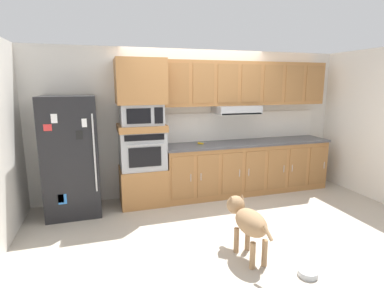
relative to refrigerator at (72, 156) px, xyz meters
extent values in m
plane|color=#B2A899|center=(2.04, -0.68, -0.88)|extent=(9.60, 9.60, 0.00)
cube|color=silver|center=(2.04, 0.43, 0.37)|extent=(6.20, 0.12, 2.50)
cube|color=white|center=(4.84, -0.68, 0.37)|extent=(0.12, 7.10, 2.50)
cube|color=black|center=(0.00, 0.00, 0.00)|extent=(0.76, 0.70, 1.76)
cylinder|color=silver|center=(0.33, -0.37, 0.10)|extent=(0.02, 0.02, 1.10)
cube|color=black|center=(0.15, -0.35, 0.36)|extent=(0.09, 0.01, 0.12)
cube|color=red|center=(-0.23, -0.35, 0.48)|extent=(0.10, 0.01, 0.09)
cube|color=white|center=(-0.15, -0.35, 0.60)|extent=(0.08, 0.01, 0.12)
cube|color=black|center=(-0.15, -0.35, -0.51)|extent=(0.08, 0.01, 0.12)
cube|color=#337FDB|center=(-0.13, -0.35, -0.53)|extent=(0.11, 0.01, 0.15)
cube|color=white|center=(0.22, -0.35, 0.53)|extent=(0.07, 0.01, 0.12)
cube|color=#A8703D|center=(1.05, 0.07, -0.58)|extent=(0.74, 0.62, 0.60)
cube|color=#A8AAAF|center=(1.05, 0.07, 0.02)|extent=(0.70, 0.58, 0.60)
cube|color=black|center=(1.05, -0.23, -0.04)|extent=(0.49, 0.01, 0.30)
cube|color=black|center=(1.05, -0.23, 0.26)|extent=(0.60, 0.01, 0.09)
cylinder|color=#A8AAAF|center=(1.05, -0.25, 0.15)|extent=(0.56, 0.02, 0.02)
cube|color=#A8703D|center=(1.05, 0.07, 0.37)|extent=(0.74, 0.62, 0.10)
cube|color=#A8AAAF|center=(1.05, 0.07, 0.58)|extent=(0.64, 0.53, 0.32)
cube|color=black|center=(0.98, -0.20, 0.58)|extent=(0.35, 0.01, 0.22)
cube|color=black|center=(1.27, -0.20, 0.58)|extent=(0.13, 0.01, 0.24)
cube|color=#A8703D|center=(1.05, 0.07, 1.08)|extent=(0.74, 0.62, 0.68)
cube|color=#A8703D|center=(2.92, 0.07, -0.44)|extent=(2.99, 0.60, 0.88)
cube|color=#9A6738|center=(1.63, -0.24, -0.42)|extent=(0.36, 0.01, 0.70)
cylinder|color=#BCBCC1|center=(1.76, -0.25, -0.42)|extent=(0.01, 0.01, 0.12)
cube|color=#9A6738|center=(2.06, -0.24, -0.42)|extent=(0.36, 0.01, 0.70)
cylinder|color=#BCBCC1|center=(1.93, -0.25, -0.42)|extent=(0.01, 0.01, 0.12)
cube|color=#9A6738|center=(2.49, -0.24, -0.42)|extent=(0.36, 0.01, 0.70)
cylinder|color=#BCBCC1|center=(2.62, -0.25, -0.42)|extent=(0.01, 0.01, 0.12)
cube|color=#9A6738|center=(2.92, -0.24, -0.42)|extent=(0.36, 0.01, 0.70)
cylinder|color=#BCBCC1|center=(2.79, -0.25, -0.42)|extent=(0.01, 0.01, 0.12)
cube|color=#9A6738|center=(3.34, -0.24, -0.42)|extent=(0.36, 0.01, 0.70)
cylinder|color=#BCBCC1|center=(3.47, -0.25, -0.42)|extent=(0.01, 0.01, 0.12)
cube|color=#9A6738|center=(3.77, -0.24, -0.42)|extent=(0.36, 0.01, 0.70)
cylinder|color=#BCBCC1|center=(3.64, -0.25, -0.42)|extent=(0.01, 0.01, 0.12)
cube|color=#9A6738|center=(4.20, -0.24, -0.42)|extent=(0.36, 0.01, 0.70)
cylinder|color=#BCBCC1|center=(4.33, -0.25, -0.42)|extent=(0.01, 0.01, 0.12)
cube|color=#4C4C51|center=(2.92, 0.07, 0.02)|extent=(3.03, 0.64, 0.04)
cube|color=silver|center=(2.92, 0.36, 0.29)|extent=(3.03, 0.02, 0.50)
cube|color=#A8703D|center=(2.92, 0.20, 1.05)|extent=(2.99, 0.34, 0.74)
cube|color=#A8AAAF|center=(2.70, 0.13, 0.61)|extent=(0.76, 0.48, 0.14)
cube|color=black|center=(2.70, -0.09, 0.55)|extent=(0.72, 0.04, 0.02)
cube|color=#9A6738|center=(1.63, 0.02, 1.05)|extent=(0.36, 0.01, 0.63)
cube|color=#9A6738|center=(2.06, 0.02, 1.05)|extent=(0.36, 0.01, 0.63)
cube|color=#9A6738|center=(2.49, 0.02, 1.05)|extent=(0.36, 0.01, 0.63)
cube|color=#9A6738|center=(2.92, 0.02, 1.05)|extent=(0.36, 0.01, 0.63)
cube|color=#9A6738|center=(3.34, 0.02, 1.05)|extent=(0.36, 0.01, 0.63)
cube|color=#9A6738|center=(3.77, 0.02, 1.05)|extent=(0.36, 0.01, 0.63)
cube|color=#9A6738|center=(4.20, 0.02, 1.05)|extent=(0.36, 0.01, 0.63)
cylinder|color=yellow|center=(2.04, 0.10, 0.05)|extent=(0.09, 0.09, 0.03)
cylinder|color=silver|center=(2.12, 0.17, 0.05)|extent=(0.09, 0.09, 0.01)
ellipsoid|color=#997551|center=(1.94, -1.91, -0.45)|extent=(0.31, 0.51, 0.27)
sphere|color=#997551|center=(1.92, -1.58, -0.37)|extent=(0.22, 0.22, 0.22)
ellipsoid|color=brown|center=(1.91, -1.47, -0.39)|extent=(0.09, 0.13, 0.08)
cone|color=#997551|center=(1.84, -1.59, -0.28)|extent=(0.06, 0.06, 0.07)
cone|color=#997551|center=(1.99, -1.58, -0.28)|extent=(0.06, 0.06, 0.07)
cylinder|color=#997551|center=(1.96, -2.23, -0.42)|extent=(0.05, 0.16, 0.12)
cylinder|color=#997551|center=(1.86, -1.75, -0.73)|extent=(0.06, 0.06, 0.30)
cylinder|color=#997551|center=(2.00, -1.74, -0.73)|extent=(0.06, 0.06, 0.30)
cylinder|color=#997551|center=(1.88, -2.09, -0.73)|extent=(0.06, 0.06, 0.30)
cylinder|color=#997551|center=(2.03, -2.08, -0.73)|extent=(0.06, 0.06, 0.30)
cylinder|color=#B2B7BC|center=(2.37, -2.37, -0.85)|extent=(0.20, 0.20, 0.06)
cylinder|color=brown|center=(2.37, -2.37, -0.84)|extent=(0.15, 0.15, 0.03)
camera|label=1|loc=(0.42, -4.66, 1.04)|focal=28.26mm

